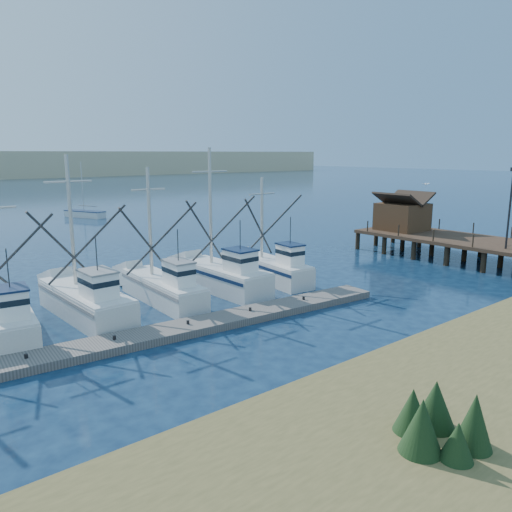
{
  "coord_description": "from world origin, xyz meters",
  "views": [
    {
      "loc": [
        -19.91,
        -16.51,
        9.38
      ],
      "look_at": [
        -0.06,
        8.0,
        2.84
      ],
      "focal_mm": 35.0,
      "sensor_mm": 36.0,
      "label": 1
    }
  ],
  "objects": [
    {
      "name": "ground",
      "position": [
        0.0,
        0.0,
        0.0
      ],
      "size": [
        500.0,
        500.0,
        0.0
      ],
      "primitive_type": "plane",
      "color": "#0C1C35",
      "rests_on": "ground"
    },
    {
      "name": "shore_bank",
      "position": [
        -8.0,
        -10.0,
        0.8
      ],
      "size": [
        40.0,
        10.0,
        1.6
      ],
      "primitive_type": "cube",
      "color": "#4C422D",
      "rests_on": "ground"
    },
    {
      "name": "floating_dock",
      "position": [
        -9.8,
        5.68,
        0.21
      ],
      "size": [
        31.64,
        4.6,
        0.42
      ],
      "primitive_type": "cube",
      "rotation": [
        0.0,
        0.0,
        -0.08
      ],
      "color": "#68625D",
      "rests_on": "ground"
    },
    {
      "name": "timber_pier",
      "position": [
        21.5,
        8.46,
        2.57
      ],
      "size": [
        7.0,
        20.0,
        8.0
      ],
      "color": "black",
      "rests_on": "ground"
    },
    {
      "name": "trawler_fleet",
      "position": [
        -9.52,
        10.69,
        0.98
      ],
      "size": [
        30.34,
        8.63,
        9.75
      ],
      "color": "silver",
      "rests_on": "ground"
    },
    {
      "name": "sailboat_near",
      "position": [
        6.65,
        56.57,
        0.49
      ],
      "size": [
        4.29,
        6.8,
        8.1
      ],
      "rotation": [
        0.0,
        0.0,
        0.41
      ],
      "color": "silver",
      "rests_on": "ground"
    },
    {
      "name": "flying_gull",
      "position": [
        19.63,
        8.5,
        6.68
      ],
      "size": [
        1.05,
        0.19,
        0.19
      ],
      "color": "white",
      "rests_on": "ground"
    }
  ]
}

